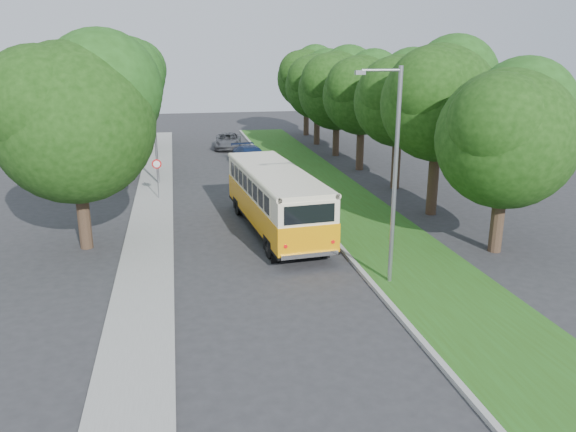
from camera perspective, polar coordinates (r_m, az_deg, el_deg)
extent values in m
plane|color=#2B2B2E|center=(22.90, -2.19, -5.30)|extent=(120.00, 120.00, 0.00)
cube|color=gray|center=(28.20, 3.40, -0.92)|extent=(0.20, 70.00, 0.15)
cube|color=#295015|center=(28.87, 7.92, -0.66)|extent=(4.50, 70.00, 0.13)
cube|color=gray|center=(27.37, -13.88, -1.96)|extent=(2.20, 70.00, 0.12)
cylinder|color=#332319|center=(25.87, 20.55, 0.12)|extent=(0.56, 0.56, 3.35)
sphere|color=#14340C|center=(25.21, 21.30, 7.30)|extent=(5.85, 5.85, 5.85)
sphere|color=#14340C|center=(26.12, 22.81, 10.02)|extent=(4.38, 4.38, 4.38)
sphere|color=#14340C|center=(24.04, 20.62, 8.73)|extent=(4.09, 4.09, 4.09)
cylinder|color=#332319|center=(30.76, 14.56, 4.01)|extent=(0.56, 0.56, 4.26)
sphere|color=#14340C|center=(30.21, 15.08, 11.02)|extent=(5.98, 5.98, 5.98)
sphere|color=#14340C|center=(31.13, 16.53, 13.27)|extent=(4.49, 4.49, 4.49)
sphere|color=#14340C|center=(29.09, 14.22, 12.37)|extent=(4.19, 4.19, 4.19)
cylinder|color=#332319|center=(36.29, 10.93, 5.84)|extent=(0.56, 0.56, 3.95)
sphere|color=#14340C|center=(35.82, 11.24, 11.38)|extent=(5.61, 5.61, 5.61)
sphere|color=#14340C|center=(36.65, 12.46, 13.17)|extent=(4.21, 4.21, 4.21)
sphere|color=#14340C|center=(34.81, 10.44, 12.44)|extent=(3.92, 3.92, 3.92)
cylinder|color=#332319|center=(41.70, 7.35, 7.30)|extent=(0.56, 0.56, 3.86)
sphere|color=#14340C|center=(41.30, 7.53, 12.07)|extent=(5.64, 5.64, 5.64)
sphere|color=#14340C|center=(42.09, 8.64, 13.65)|extent=(4.23, 4.23, 4.23)
sphere|color=#14340C|center=(40.32, 6.72, 13.00)|extent=(3.95, 3.95, 3.95)
cylinder|color=#332319|center=(47.35, 4.90, 8.29)|extent=(0.56, 0.56, 3.58)
sphere|color=#14340C|center=(46.98, 5.01, 12.56)|extent=(6.36, 6.36, 6.36)
sphere|color=#14340C|center=(47.84, 6.15, 14.12)|extent=(4.77, 4.77, 4.77)
sphere|color=#14340C|center=(45.91, 4.15, 13.48)|extent=(4.45, 4.45, 4.45)
cylinder|color=#332319|center=(53.05, 2.95, 9.26)|extent=(0.56, 0.56, 3.68)
sphere|color=#14340C|center=(52.73, 3.01, 13.00)|extent=(5.91, 5.91, 5.91)
sphere|color=#14340C|center=(53.50, 3.98, 14.30)|extent=(4.43, 4.43, 4.43)
sphere|color=#14340C|center=(51.76, 2.25, 13.76)|extent=(4.14, 4.14, 4.14)
cylinder|color=#332319|center=(58.91, 1.87, 10.17)|extent=(0.56, 0.56, 4.05)
sphere|color=#14340C|center=(58.62, 1.90, 13.73)|extent=(5.97, 5.97, 5.97)
sphere|color=#14340C|center=(59.40, 2.79, 14.91)|extent=(4.48, 4.48, 4.48)
sphere|color=#14340C|center=(57.66, 1.19, 14.44)|extent=(4.18, 4.18, 4.18)
cylinder|color=#332319|center=(26.20, -20.12, 0.75)|extent=(0.56, 0.56, 3.68)
sphere|color=#14340C|center=(25.52, -20.94, 8.79)|extent=(6.80, 6.80, 6.80)
sphere|color=#14340C|center=(25.90, -18.37, 12.17)|extent=(5.10, 5.10, 5.10)
sphere|color=#14340C|center=(24.79, -23.80, 10.27)|extent=(4.76, 4.76, 4.76)
cylinder|color=#332319|center=(39.78, -17.31, 6.11)|extent=(0.56, 0.56, 3.68)
sphere|color=#14340C|center=(39.33, -17.78, 11.43)|extent=(6.80, 6.80, 6.80)
sphere|color=#14340C|center=(39.82, -16.10, 13.59)|extent=(5.10, 5.10, 5.10)
sphere|color=#14340C|center=(38.56, -19.56, 12.45)|extent=(4.76, 4.76, 4.76)
cylinder|color=#332319|center=(51.60, -16.08, 8.44)|extent=(0.56, 0.56, 3.68)
sphere|color=#14340C|center=(51.26, -16.41, 12.55)|extent=(6.80, 6.80, 6.80)
sphere|color=#14340C|center=(51.79, -15.12, 14.19)|extent=(5.10, 5.10, 5.10)
sphere|color=#14340C|center=(50.46, -17.75, 13.35)|extent=(4.76, 4.76, 4.76)
cylinder|color=gray|center=(20.51, 10.80, 3.53)|extent=(0.16, 0.16, 8.00)
cylinder|color=gray|center=(19.77, 9.47, 14.40)|extent=(1.40, 0.10, 0.10)
cube|color=gray|center=(19.52, 7.34, 14.26)|extent=(0.35, 0.16, 0.14)
cylinder|color=gray|center=(37.32, -13.37, 8.74)|extent=(0.16, 0.16, 7.50)
cylinder|color=gray|center=(37.07, -14.86, 14.19)|extent=(1.40, 0.10, 0.10)
cube|color=gray|center=(37.12, -16.04, 14.00)|extent=(0.35, 0.16, 0.14)
cylinder|color=gray|center=(33.81, -13.10, 3.68)|extent=(0.06, 0.06, 2.50)
cone|color=red|center=(33.59, -13.20, 5.16)|extent=(0.56, 0.02, 0.56)
cone|color=white|center=(33.57, -13.20, 5.15)|extent=(0.40, 0.02, 0.40)
imported|color=silver|center=(30.35, -1.61, 1.60)|extent=(2.53, 4.39, 1.41)
imported|color=silver|center=(35.07, -1.76, 3.66)|extent=(2.31, 4.53, 1.42)
imported|color=navy|center=(42.75, -3.77, 6.02)|extent=(2.89, 5.46, 1.51)
imported|color=#55565C|center=(51.04, -6.13, 7.59)|extent=(2.88, 5.17, 1.37)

